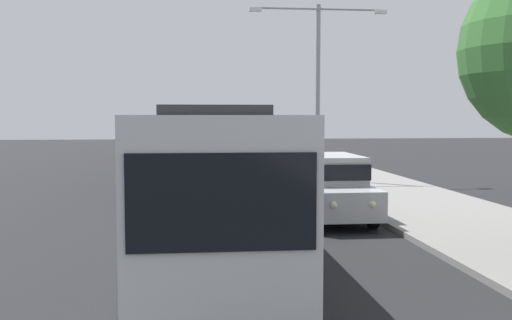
{
  "coord_description": "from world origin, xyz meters",
  "views": [
    {
      "loc": [
        -1.66,
        -0.29,
        3.03
      ],
      "look_at": [
        0.25,
        17.4,
        1.73
      ],
      "focal_mm": 41.78,
      "sensor_mm": 36.0,
      "label": 1
    }
  ],
  "objects_px": {
    "bus_lead": "(209,179)",
    "white_suv": "(330,184)",
    "bus_rear": "(195,129)",
    "bus_fourth_in_line": "(196,132)",
    "bus_middle": "(197,137)",
    "bus_second_in_line": "(200,148)",
    "bus_tail_end": "(195,127)",
    "streetlamp_mid": "(318,72)"
  },
  "relations": [
    {
      "from": "bus_lead",
      "to": "white_suv",
      "type": "relative_size",
      "value": 2.27
    },
    {
      "from": "bus_lead",
      "to": "bus_rear",
      "type": "distance_m",
      "value": 51.8
    },
    {
      "from": "bus_fourth_in_line",
      "to": "bus_rear",
      "type": "distance_m",
      "value": 12.89
    },
    {
      "from": "bus_middle",
      "to": "bus_second_in_line",
      "type": "bearing_deg",
      "value": -90.0
    },
    {
      "from": "bus_fourth_in_line",
      "to": "white_suv",
      "type": "height_order",
      "value": "bus_fourth_in_line"
    },
    {
      "from": "bus_second_in_line",
      "to": "bus_tail_end",
      "type": "relative_size",
      "value": 1.09
    },
    {
      "from": "bus_middle",
      "to": "streetlamp_mid",
      "type": "height_order",
      "value": "streetlamp_mid"
    },
    {
      "from": "bus_fourth_in_line",
      "to": "bus_lead",
      "type": "bearing_deg",
      "value": -90.0
    },
    {
      "from": "bus_tail_end",
      "to": "bus_middle",
      "type": "bearing_deg",
      "value": -90.0
    },
    {
      "from": "bus_middle",
      "to": "bus_fourth_in_line",
      "type": "relative_size",
      "value": 0.99
    },
    {
      "from": "streetlamp_mid",
      "to": "bus_rear",
      "type": "bearing_deg",
      "value": 98.15
    },
    {
      "from": "bus_fourth_in_line",
      "to": "bus_tail_end",
      "type": "xyz_separation_m",
      "value": [
        -0.0,
        25.79,
        -0.0
      ]
    },
    {
      "from": "bus_tail_end",
      "to": "streetlamp_mid",
      "type": "distance_m",
      "value": 50.98
    },
    {
      "from": "bus_lead",
      "to": "bus_tail_end",
      "type": "distance_m",
      "value": 64.7
    },
    {
      "from": "bus_lead",
      "to": "bus_fourth_in_line",
      "type": "xyz_separation_m",
      "value": [
        0.0,
        38.91,
        0.0
      ]
    },
    {
      "from": "bus_middle",
      "to": "white_suv",
      "type": "relative_size",
      "value": 2.26
    },
    {
      "from": "bus_lead",
      "to": "bus_second_in_line",
      "type": "distance_m",
      "value": 12.91
    },
    {
      "from": "bus_middle",
      "to": "streetlamp_mid",
      "type": "distance_m",
      "value": 13.36
    },
    {
      "from": "bus_tail_end",
      "to": "white_suv",
      "type": "xyz_separation_m",
      "value": [
        3.7,
        -60.33,
        -0.66
      ]
    },
    {
      "from": "bus_lead",
      "to": "bus_middle",
      "type": "bearing_deg",
      "value": 90.0
    },
    {
      "from": "bus_rear",
      "to": "bus_tail_end",
      "type": "distance_m",
      "value": 12.9
    },
    {
      "from": "bus_second_in_line",
      "to": "white_suv",
      "type": "bearing_deg",
      "value": -66.58
    },
    {
      "from": "bus_fourth_in_line",
      "to": "white_suv",
      "type": "bearing_deg",
      "value": -83.89
    },
    {
      "from": "bus_rear",
      "to": "bus_tail_end",
      "type": "relative_size",
      "value": 1.09
    },
    {
      "from": "bus_tail_end",
      "to": "streetlamp_mid",
      "type": "relative_size",
      "value": 1.38
    },
    {
      "from": "bus_second_in_line",
      "to": "bus_rear",
      "type": "height_order",
      "value": "same"
    },
    {
      "from": "bus_middle",
      "to": "bus_rear",
      "type": "height_order",
      "value": "same"
    },
    {
      "from": "bus_second_in_line",
      "to": "bus_rear",
      "type": "distance_m",
      "value": 38.89
    },
    {
      "from": "bus_lead",
      "to": "bus_second_in_line",
      "type": "height_order",
      "value": "same"
    },
    {
      "from": "bus_second_in_line",
      "to": "bus_rear",
      "type": "xyz_separation_m",
      "value": [
        -0.0,
        38.89,
        -0.0
      ]
    },
    {
      "from": "bus_tail_end",
      "to": "white_suv",
      "type": "height_order",
      "value": "bus_tail_end"
    },
    {
      "from": "white_suv",
      "to": "bus_lead",
      "type": "bearing_deg",
      "value": -130.22
    },
    {
      "from": "bus_middle",
      "to": "white_suv",
      "type": "height_order",
      "value": "bus_middle"
    },
    {
      "from": "bus_lead",
      "to": "bus_middle",
      "type": "height_order",
      "value": "same"
    },
    {
      "from": "bus_lead",
      "to": "bus_tail_end",
      "type": "bearing_deg",
      "value": 90.0
    },
    {
      "from": "bus_rear",
      "to": "bus_second_in_line",
      "type": "bearing_deg",
      "value": -90.0
    },
    {
      "from": "bus_rear",
      "to": "white_suv",
      "type": "distance_m",
      "value": 47.58
    },
    {
      "from": "bus_lead",
      "to": "bus_middle",
      "type": "xyz_separation_m",
      "value": [
        -0.0,
        25.86,
        -0.0
      ]
    },
    {
      "from": "bus_tail_end",
      "to": "white_suv",
      "type": "relative_size",
      "value": 2.17
    },
    {
      "from": "bus_middle",
      "to": "bus_rear",
      "type": "bearing_deg",
      "value": 90.0
    },
    {
      "from": "bus_lead",
      "to": "white_suv",
      "type": "bearing_deg",
      "value": 49.78
    },
    {
      "from": "bus_fourth_in_line",
      "to": "white_suv",
      "type": "distance_m",
      "value": 34.74
    }
  ]
}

